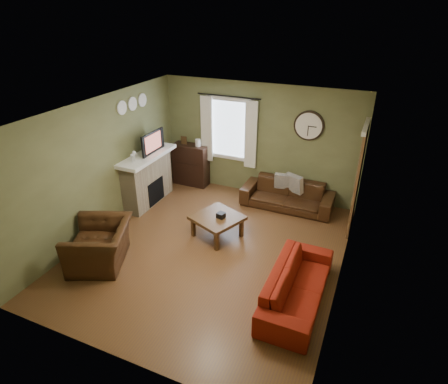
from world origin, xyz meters
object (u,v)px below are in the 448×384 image
at_px(sofa_red, 297,285).
at_px(coffee_table, 217,226).
at_px(armchair, 100,245).
at_px(bookshelf, 191,165).
at_px(sofa_brown, 287,195).

bearing_deg(sofa_red, coffee_table, 58.52).
bearing_deg(armchair, coffee_table, 112.16).
relative_size(bookshelf, coffee_table, 1.24).
xyz_separation_m(sofa_brown, armchair, (-2.46, -3.26, 0.07)).
height_order(bookshelf, armchair, bookshelf).
distance_m(sofa_red, armchair, 3.40).
relative_size(armchair, coffee_table, 1.35).
bearing_deg(coffee_table, sofa_brown, 61.15).
relative_size(sofa_red, coffee_table, 2.36).
height_order(sofa_brown, armchair, armchair).
bearing_deg(armchair, sofa_brown, 119.43).
relative_size(sofa_brown, armchair, 1.79).
xyz_separation_m(bookshelf, sofa_brown, (2.52, -0.21, -0.22)).
distance_m(armchair, coffee_table, 2.19).
bearing_deg(bookshelf, coffee_table, -50.28).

